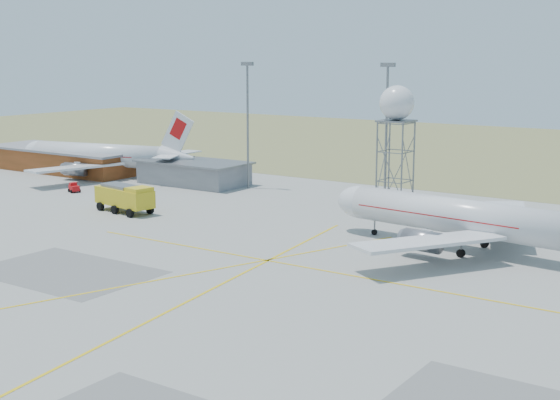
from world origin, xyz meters
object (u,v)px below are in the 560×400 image
Objects in this scene: baggage_tug at (74,189)px; airliner_far at (102,155)px; fire_truck at (126,199)px; airliner_main at (463,218)px; radar_tower at (396,141)px.

airliner_far is at bearing 144.41° from baggage_tug.
airliner_main is at bearing 16.07° from fire_truck.
airliner_main is at bearing 21.84° from baggage_tug.
fire_truck is (-46.63, -5.82, -1.84)m from airliner_main.
radar_tower is at bearing 41.12° from baggage_tug.
airliner_far reaches higher than fire_truck.
airliner_main is 15.45× the size of baggage_tug.
airliner_main reaches higher than baggage_tug.
radar_tower reaches higher than airliner_far.
fire_truck is 4.41× the size of baggage_tug.
radar_tower is 38.53m from fire_truck.
airliner_main is 2.04× the size of radar_tower.
baggage_tug is (-65.29, 1.15, -3.14)m from airliner_main.
fire_truck is (-29.88, -23.00, -7.93)m from radar_tower.
airliner_far is 15.48× the size of baggage_tug.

